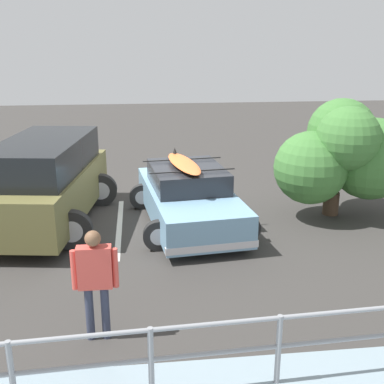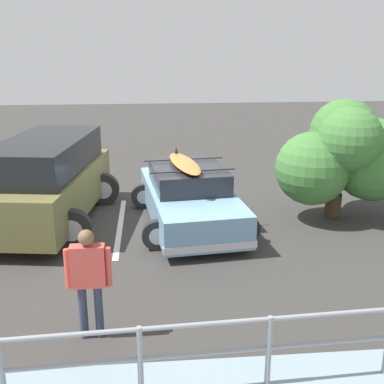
% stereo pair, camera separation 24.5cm
% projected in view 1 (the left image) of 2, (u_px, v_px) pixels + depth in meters
% --- Properties ---
extents(ground_plane, '(44.00, 44.00, 0.02)m').
position_uv_depth(ground_plane, '(166.00, 215.00, 11.62)').
color(ground_plane, '#383533').
rests_on(ground_plane, ground).
extents(parking_stripe, '(0.12, 3.66, 0.00)m').
position_uv_depth(parking_stripe, '(119.00, 226.00, 10.88)').
color(parking_stripe, silver).
rests_on(parking_stripe, ground).
extents(sedan_car, '(2.72, 4.35, 1.60)m').
position_uv_depth(sedan_car, '(189.00, 197.00, 10.90)').
color(sedan_car, '#729EBC').
rests_on(sedan_car, ground).
extents(suv_car, '(3.01, 4.87, 1.97)m').
position_uv_depth(suv_car, '(46.00, 181.00, 10.77)').
color(suv_car, brown).
rests_on(suv_car, ground).
extents(person_bystander, '(0.63, 0.22, 1.62)m').
position_uv_depth(person_bystander, '(95.00, 275.00, 6.51)').
color(person_bystander, '#33384C').
rests_on(person_bystander, ground).
extents(railing_fence, '(9.24, 0.53, 0.93)m').
position_uv_depth(railing_fence, '(279.00, 338.00, 5.73)').
color(railing_fence, gray).
rests_on(railing_fence, ground).
extents(bush_near_left, '(3.26, 2.31, 2.75)m').
position_uv_depth(bush_near_left, '(346.00, 152.00, 11.08)').
color(bush_near_left, '#4C3828').
rests_on(bush_near_left, ground).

